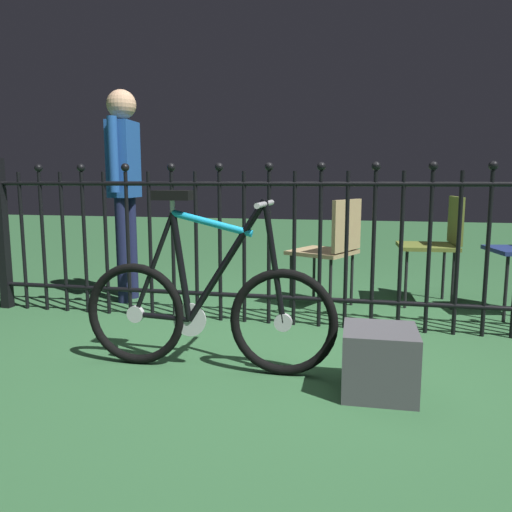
{
  "coord_description": "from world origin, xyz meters",
  "views": [
    {
      "loc": [
        0.47,
        -2.69,
        1.0
      ],
      "look_at": [
        -0.17,
        0.21,
        0.55
      ],
      "focal_mm": 35.59,
      "sensor_mm": 36.0,
      "label": 1
    }
  ],
  "objects_px": {
    "chair_tan": "(332,244)",
    "chair_olive": "(438,239)",
    "person_visitor": "(124,176)",
    "display_crate": "(379,361)",
    "bicycle": "(207,308)"
  },
  "relations": [
    {
      "from": "bicycle",
      "to": "chair_olive",
      "type": "height_order",
      "value": "bicycle"
    },
    {
      "from": "chair_tan",
      "to": "display_crate",
      "type": "relative_size",
      "value": 2.51
    },
    {
      "from": "bicycle",
      "to": "person_visitor",
      "type": "xyz_separation_m",
      "value": [
        -1.13,
        1.36,
        0.69
      ]
    },
    {
      "from": "bicycle",
      "to": "chair_olive",
      "type": "bearing_deg",
      "value": 52.23
    },
    {
      "from": "display_crate",
      "to": "person_visitor",
      "type": "bearing_deg",
      "value": 143.6
    },
    {
      "from": "chair_tan",
      "to": "person_visitor",
      "type": "height_order",
      "value": "person_visitor"
    },
    {
      "from": "chair_tan",
      "to": "person_visitor",
      "type": "xyz_separation_m",
      "value": [
        -1.68,
        -0.09,
        0.52
      ]
    },
    {
      "from": "bicycle",
      "to": "chair_olive",
      "type": "xyz_separation_m",
      "value": [
        1.37,
        1.76,
        0.2
      ]
    },
    {
      "from": "chair_olive",
      "to": "display_crate",
      "type": "bearing_deg",
      "value": -104.34
    },
    {
      "from": "display_crate",
      "to": "bicycle",
      "type": "bearing_deg",
      "value": 172.07
    },
    {
      "from": "chair_tan",
      "to": "chair_olive",
      "type": "bearing_deg",
      "value": 20.99
    },
    {
      "from": "chair_olive",
      "to": "person_visitor",
      "type": "distance_m",
      "value": 2.57
    },
    {
      "from": "chair_olive",
      "to": "display_crate",
      "type": "height_order",
      "value": "chair_olive"
    },
    {
      "from": "bicycle",
      "to": "chair_tan",
      "type": "height_order",
      "value": "bicycle"
    },
    {
      "from": "chair_olive",
      "to": "chair_tan",
      "type": "xyz_separation_m",
      "value": [
        -0.82,
        -0.31,
        -0.02
      ]
    }
  ]
}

